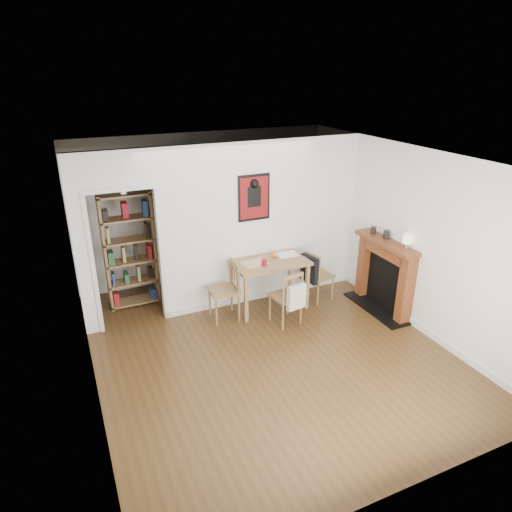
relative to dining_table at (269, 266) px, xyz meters
name	(u,v)px	position (x,y,z in m)	size (l,w,h in m)	color
ground	(267,347)	(-0.53, -1.05, -0.71)	(5.20, 5.20, 0.00)	#4C3218
room_shell	(236,228)	(-0.43, 0.29, 0.59)	(5.20, 5.20, 5.20)	silver
dining_table	(269,266)	(0.00, 0.00, 0.00)	(1.18, 0.75, 0.80)	#9A7C47
chair_left	(224,291)	(-0.79, -0.08, -0.24)	(0.48, 0.48, 0.92)	olive
chair_right	(318,275)	(0.84, -0.12, -0.27)	(0.55, 0.50, 0.85)	olive
chair_front	(286,297)	(0.01, -0.57, -0.27)	(0.49, 0.54, 0.86)	olive
bookshelf	(129,251)	(-1.96, 0.99, 0.22)	(0.79, 0.31, 1.87)	#9A7C47
fireplace	(385,273)	(1.63, -0.80, -0.09)	(0.45, 1.25, 1.16)	brown
red_glass	(264,263)	(-0.16, -0.16, 0.15)	(0.08, 0.08, 0.10)	maroon
orange_fruit	(275,255)	(0.13, 0.07, 0.14)	(0.09, 0.09, 0.09)	orange
placemat	(255,263)	(-0.25, -0.01, 0.10)	(0.38, 0.29, 0.00)	beige
notebook	(287,254)	(0.36, 0.09, 0.10)	(0.33, 0.24, 0.02)	white
mantel_lamp	(407,239)	(1.65, -1.16, 0.59)	(0.14, 0.14, 0.22)	silver
ceramic_jar_a	(387,235)	(1.65, -0.71, 0.52)	(0.10, 0.10, 0.12)	black
ceramic_jar_b	(373,230)	(1.61, -0.44, 0.51)	(0.09, 0.09, 0.11)	black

